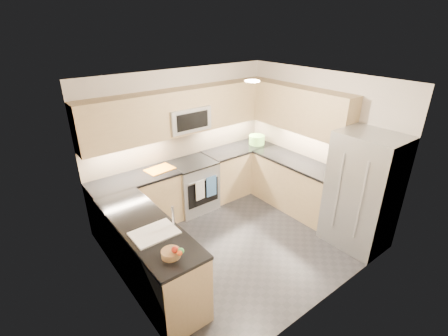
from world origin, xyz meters
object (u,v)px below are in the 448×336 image
refrigerator (363,192)px  utensil_bowl (257,140)px  microwave (186,118)px  cutting_board (160,169)px  fruit_basket (171,254)px  gas_range (193,186)px

refrigerator → utensil_bowl: bearing=88.5°
microwave → cutting_board: 0.97m
utensil_bowl → fruit_basket: bearing=-147.5°
gas_range → fruit_basket: fruit_basket is taller
gas_range → refrigerator: bearing=-59.1°
cutting_board → fruit_basket: 2.24m
microwave → cutting_board: microwave is taller
microwave → cutting_board: size_ratio=1.68×
microwave → cutting_board: bearing=-172.3°
utensil_bowl → cutting_board: bearing=177.5°
fruit_basket → utensil_bowl: bearing=32.5°
microwave → refrigerator: size_ratio=0.42×
microwave → refrigerator: bearing=-60.4°
gas_range → fruit_basket: bearing=-127.7°
utensil_bowl → cutting_board: (-2.12, 0.09, -0.08)m
gas_range → microwave: (0.00, 0.12, 1.24)m
refrigerator → fruit_basket: bearing=171.8°
gas_range → cutting_board: cutting_board is taller
refrigerator → utensil_bowl: size_ratio=5.75×
cutting_board → refrigerator: bearing=-50.2°
gas_range → utensil_bowl: utensil_bowl is taller
refrigerator → fruit_basket: (-2.99, 0.43, 0.08)m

